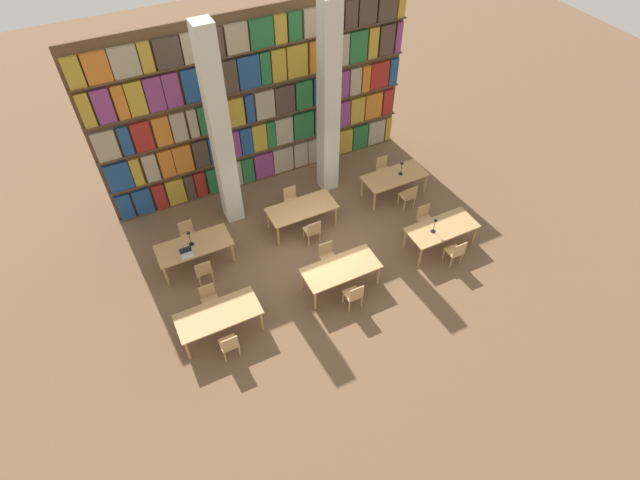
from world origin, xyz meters
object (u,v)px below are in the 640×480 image
Objects in this scene: pillar_center at (329,104)px; chair_10 at (408,196)px; chair_5 at (425,218)px; desk_lamp_1 at (189,236)px; desk_lamp_2 at (402,166)px; desk_lamp_0 at (435,223)px; chair_7 at (188,234)px; reading_table_1 at (341,270)px; chair_6 at (204,270)px; chair_2 at (354,295)px; reading_table_0 at (218,316)px; pillar_left at (220,134)px; chair_4 at (456,252)px; laptop at (187,254)px; reading_table_5 at (395,177)px; chair_8 at (313,230)px; chair_0 at (229,344)px; reading_table_2 at (442,229)px; reading_table_4 at (302,209)px; chair_3 at (328,256)px; chair_9 at (291,199)px; chair_11 at (383,169)px; reading_table_3 at (194,247)px; chair_1 at (210,299)px.

pillar_center is 6.86× the size of chair_10.
desk_lamp_1 is at bearing -15.24° from chair_5.
desk_lamp_2 is at bearing -98.57° from chair_5.
desk_lamp_0 is 0.56× the size of chair_7.
desk_lamp_2 is (3.50, 2.57, 0.40)m from reading_table_1.
chair_6 is at bearing -173.16° from desk_lamp_2.
pillar_center is at bearing 67.58° from reading_table_1.
chair_2 is at bearing 25.36° from chair_5.
chair_2 reaches higher than reading_table_0.
chair_2 is at bearing -90.68° from reading_table_1.
chair_10 is (5.00, -2.07, -2.53)m from pillar_left.
chair_10 is at bearing 76.80° from desk_lamp_0.
chair_4 is 7.56m from chair_7.
reading_table_1 is (3.34, -0.04, 0.00)m from reading_table_0.
desk_lamp_0 reaches higher than laptop.
chair_5 is at bearing -62.55° from pillar_center.
chair_8 is at bearing -166.51° from reading_table_5.
chair_7 is at bearing 87.85° from chair_0.
desk_lamp_2 is at bearing 84.55° from reading_table_2.
chair_7 is at bearing 167.82° from reading_table_4.
reading_table_0 is at bearing -92.01° from desk_lamp_1.
chair_9 is at bearing -91.43° from chair_3.
reading_table_0 is at bearing 179.88° from desk_lamp_0.
desk_lamp_0 is at bearing -31.80° from chair_8.
desk_lamp_1 is 3.45m from chair_8.
chair_6 is at bearing -17.69° from chair_3.
reading_table_2 is 0.77m from chair_4.
chair_0 and chair_10 have the same top height.
chair_11 is (3.37, 2.59, 0.00)m from chair_3.
chair_7 is (-4.82, -0.66, -2.53)m from pillar_center.
reading_table_4 is at bearing 0.71° from reading_table_3.
chair_4 is (6.59, -1.48, 0.00)m from chair_1.
laptop is at bearing 16.64° from chair_9.
chair_6 and chair_8 have the same top height.
pillar_left is 6.86× the size of chair_11.
chair_10 is (6.83, -0.40, -0.31)m from laptop.
chair_6 is 3.26m from chair_8.
reading_table_1 is 2.33× the size of chair_11.
reading_table_3 is at bearing -179.29° from reading_table_4.
pillar_left is 3.70m from chair_8.
desk_lamp_0 reaches higher than reading_table_1.
chair_1 is 2.48m from chair_7.
desk_lamp_1 reaches higher than chair_7.
pillar_left reaches higher than chair_8.
chair_3 is 3.24m from chair_5.
chair_1 is (-0.01, 0.75, -0.20)m from reading_table_0.
chair_6 is (0.01, -0.75, -0.20)m from reading_table_3.
chair_3 is 0.43× the size of reading_table_5.
chair_0 is at bearing -136.33° from reading_table_4.
chair_2 is 1.00× the size of chair_8.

